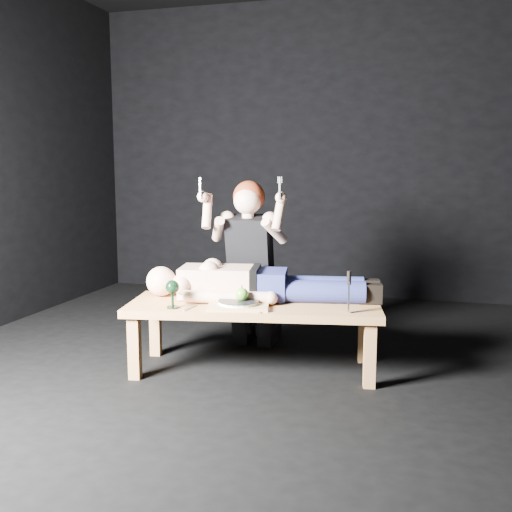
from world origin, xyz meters
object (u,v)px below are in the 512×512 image
object	(u,v)px
lying_man	(263,280)
serving_tray	(238,306)
table	(254,337)
goblet	(173,294)
carving_knife	(349,292)
kneeling_woman	(253,263)

from	to	relation	value
lying_man	serving_tray	distance (m)	0.32
table	goblet	distance (m)	0.61
goblet	carving_knife	bearing A→B (deg)	8.97
goblet	table	bearing A→B (deg)	31.62
lying_man	kneeling_woman	distance (m)	0.41
lying_man	goblet	size ratio (longest dim) A/B	8.90
kneeling_woman	serving_tray	bearing A→B (deg)	-82.36
table	serving_tray	distance (m)	0.28
lying_man	goblet	distance (m)	0.63
serving_tray	carving_knife	distance (m)	0.69
table	carving_knife	world-z (taller)	carving_knife
goblet	serving_tray	bearing A→B (deg)	18.38
lying_man	carving_knife	xyz separation A→B (m)	(0.60, -0.25, -0.00)
kneeling_woman	goblet	distance (m)	0.84
table	kneeling_woman	xyz separation A→B (m)	(-0.15, 0.50, 0.41)
serving_tray	carving_knife	world-z (taller)	carving_knife
lying_man	serving_tray	world-z (taller)	lying_man
kneeling_woman	carving_knife	size ratio (longest dim) A/B	4.93
table	lying_man	xyz separation A→B (m)	(0.02, 0.14, 0.35)
kneeling_woman	serving_tray	size ratio (longest dim) A/B	3.36
serving_tray	table	bearing A→B (deg)	67.90
serving_tray	carving_knife	size ratio (longest dim) A/B	1.47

